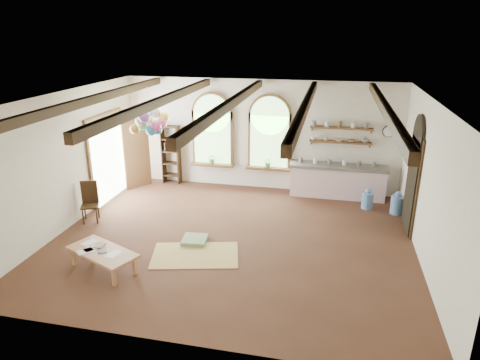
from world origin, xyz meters
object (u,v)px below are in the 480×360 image
(kitchen_counter, at_px, (337,181))
(side_chair, at_px, (91,210))
(balloon_cluster, at_px, (150,122))
(coffee_table, at_px, (102,253))

(kitchen_counter, relative_size, side_chair, 2.66)
(kitchen_counter, distance_m, side_chair, 6.66)
(kitchen_counter, height_order, side_chair, side_chair)
(kitchen_counter, xyz_separation_m, side_chair, (-5.96, -2.98, -0.19))
(balloon_cluster, bearing_deg, kitchen_counter, 22.12)
(kitchen_counter, distance_m, coffee_table, 6.73)
(kitchen_counter, bearing_deg, balloon_cluster, -157.88)
(side_chair, bearing_deg, coffee_table, -54.18)
(kitchen_counter, xyz_separation_m, balloon_cluster, (-4.71, -1.91, 1.86))
(balloon_cluster, bearing_deg, side_chair, -139.63)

